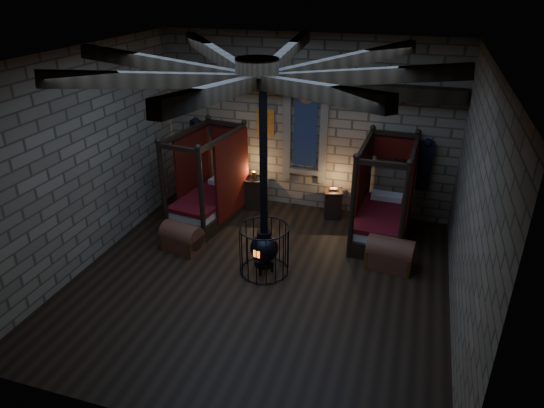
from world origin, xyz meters
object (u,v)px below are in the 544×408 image
(bed_right, at_px, (382,215))
(trunk_right, at_px, (390,254))
(bed_left, at_px, (210,198))
(stove, at_px, (264,245))
(trunk_left, at_px, (182,238))

(bed_right, relative_size, trunk_right, 2.26)
(bed_right, bearing_deg, bed_left, -173.32)
(bed_right, height_order, stove, stove)
(stove, bearing_deg, trunk_right, 36.32)
(bed_right, height_order, trunk_right, bed_right)
(bed_left, bearing_deg, trunk_left, -81.97)
(bed_right, xyz_separation_m, trunk_left, (-4.00, -1.81, -0.27))
(bed_left, relative_size, trunk_right, 2.28)
(trunk_left, distance_m, trunk_right, 4.34)
(trunk_left, bearing_deg, trunk_right, 20.38)
(bed_left, distance_m, stove, 2.66)
(trunk_right, distance_m, stove, 2.54)
(trunk_left, height_order, stove, stove)
(trunk_right, relative_size, stove, 0.24)
(trunk_left, xyz_separation_m, trunk_right, (4.29, 0.62, 0.02))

